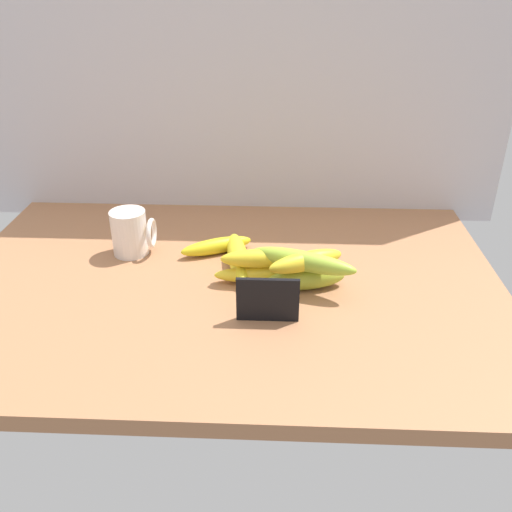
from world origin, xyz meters
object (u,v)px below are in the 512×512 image
Objects in this scene: coffee_mug at (131,233)px; banana_7 at (261,259)px; banana_4 at (238,257)px; banana_0 at (217,246)px; banana_8 at (303,261)px; banana_2 at (266,276)px; banana_3 at (306,279)px; banana_6 at (306,261)px; banana_1 at (283,271)px; chalkboard_sign at (268,301)px; banana_5 at (302,271)px.

coffee_mug reaches higher than banana_7.
coffee_mug is 23.94cm from banana_4.
banana_4 reaches higher than banana_0.
banana_4 is 16.29cm from banana_8.
banana_7 is at bearing -21.93° from coffee_mug.
banana_3 reaches higher than banana_2.
banana_2 is 1.34× the size of banana_6.
banana_2 is 8.95cm from banana_6.
banana_7 reaches higher than banana_0.
banana_3 is (4.33, -3.06, 0.15)cm from banana_1.
banana_4 is (-6.67, 19.27, -1.77)cm from chalkboard_sign.
banana_2 is at bearing 165.89° from banana_6.
banana_6 is (6.95, 10.53, 2.37)cm from chalkboard_sign.
coffee_mug is 0.48× the size of banana_2.
banana_2 is at bearing -6.26° from banana_7.
chalkboard_sign is at bearing -121.35° from banana_8.
chalkboard_sign is 0.58× the size of banana_1.
banana_5 is at bearing 99.70° from banana_3.
banana_2 is 0.99× the size of banana_8.
chalkboard_sign is 13.09cm from banana_3.
banana_7 is at bearing 97.74° from chalkboard_sign.
chalkboard_sign reaches higher than banana_4.
chalkboard_sign is 0.54× the size of banana_4.
coffee_mug is 37.76cm from banana_5.
banana_2 is 1.32× the size of banana_3.
chalkboard_sign is 12.75cm from banana_7.
banana_3 is (7.08, 10.88, -1.68)cm from chalkboard_sign.
banana_7 is at bearing -50.35° from banana_0.
banana_6 is at bearing 5.90° from banana_8.
banana_8 is (13.05, -8.80, 4.22)cm from banana_4.
banana_0 is 1.04× the size of banana_6.
banana_6 is 0.58cm from banana_8.
banana_1 is at bearing -170.71° from banana_5.
banana_2 is at bearing -47.59° from banana_0.
chalkboard_sign is 20.47cm from banana_4.
banana_0 is at bearing 133.30° from banana_4.
banana_6 is 0.74× the size of banana_8.
banana_0 is at bearing 150.99° from banana_5.
banana_8 reaches higher than banana_2.
banana_3 is 0.77× the size of banana_4.
banana_7 is (-4.45, -1.40, 3.32)cm from banana_1.
banana_6 reaches higher than banana_5.
coffee_mug is 39.31cm from banana_6.
banana_6 is at bearing 56.57° from chalkboard_sign.
banana_6 is (0.50, -4.02, 4.55)cm from banana_5.
banana_7 is at bearing -162.52° from banana_1.
chalkboard_sign is 0.53× the size of banana_2.
chalkboard_sign is 0.69× the size of banana_0.
banana_1 is 10.81cm from banana_4.
coffee_mug is at bearing 165.57° from banana_5.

